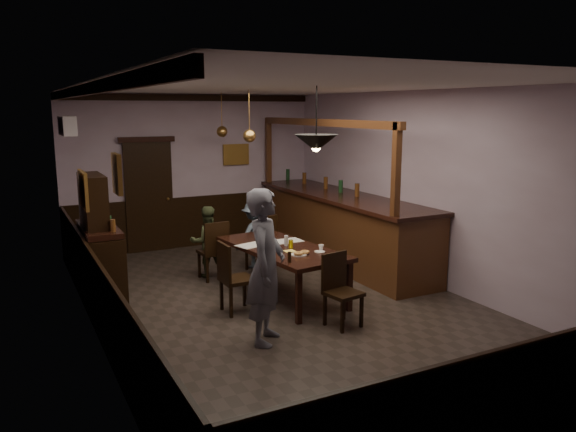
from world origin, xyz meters
TOP-DOWN VIEW (x-y plane):
  - room at (0.00, 0.00)m, footprint 5.01×8.01m
  - dining_table at (0.16, 0.39)m, footprint 1.26×2.30m
  - chair_far_left at (-0.44, 1.60)m, footprint 0.44×0.44m
  - chair_far_right at (0.47, 1.71)m, footprint 0.52×0.52m
  - chair_near at (0.32, -0.92)m, footprint 0.47×0.47m
  - chair_side at (-0.74, 0.09)m, footprint 0.43×0.43m
  - person_standing at (-0.73, -0.97)m, footprint 0.76×0.80m
  - person_seated_left at (-0.47, 1.88)m, footprint 0.59×0.47m
  - person_seated_right at (0.42, 1.99)m, footprint 0.83×0.61m
  - newspaper_left at (-0.20, 0.66)m, footprint 0.48×0.40m
  - newspaper_right at (0.39, 0.66)m, footprint 0.42×0.31m
  - napkin at (0.14, 0.11)m, footprint 0.17×0.17m
  - saucer at (0.49, -0.13)m, footprint 0.15×0.15m
  - coffee_cup at (0.54, -0.07)m, footprint 0.09×0.09m
  - pastry_plate at (0.16, -0.14)m, footprint 0.22×0.22m
  - pastry_ring_a at (0.13, -0.18)m, footprint 0.13×0.13m
  - pastry_ring_b at (0.24, -0.15)m, footprint 0.13×0.13m
  - soda_can at (0.23, 0.25)m, footprint 0.07×0.07m
  - beer_glass at (-0.08, 0.39)m, footprint 0.06×0.06m
  - water_glass at (0.24, 0.42)m, footprint 0.06×0.06m
  - pepper_mill at (-0.13, -0.41)m, footprint 0.04×0.04m
  - sideboard at (-2.21, 1.54)m, footprint 0.49×1.37m
  - bar_counter at (1.99, 1.67)m, footprint 1.06×4.54m
  - door_back at (-0.90, 3.95)m, footprint 0.90×0.06m
  - ac_unit at (-2.38, 2.90)m, footprint 0.20×0.85m
  - picture_left_small at (-2.46, -1.60)m, footprint 0.04×0.28m
  - picture_left_large at (-2.46, 0.80)m, footprint 0.04×0.62m
  - picture_back at (0.90, 3.96)m, footprint 0.55×0.04m
  - pendant_iron at (0.26, -0.40)m, footprint 0.56×0.56m
  - pendant_brass_mid at (0.10, 1.39)m, footprint 0.20×0.20m
  - pendant_brass_far at (0.30, 3.13)m, footprint 0.20×0.20m

SIDE VIEW (x-z plane):
  - chair_near at x=0.32m, z-range 0.04..0.97m
  - chair_far_left at x=-0.44m, z-range 0.05..1.01m
  - chair_far_right at x=0.47m, z-range 0.05..1.01m
  - chair_side at x=-0.74m, z-range 0.05..1.02m
  - person_seated_right at x=0.42m, z-range 0.00..1.16m
  - person_seated_left at x=-0.47m, z-range 0.00..1.16m
  - bar_counter at x=1.99m, z-range -0.63..1.91m
  - dining_table at x=0.16m, z-range 0.31..1.06m
  - sideboard at x=-2.21m, z-range -0.18..1.63m
  - napkin at x=0.14m, z-range 0.75..0.75m
  - newspaper_left at x=-0.20m, z-range 0.75..0.76m
  - newspaper_right at x=0.39m, z-range 0.75..0.76m
  - saucer at x=0.49m, z-range 0.75..0.76m
  - pastry_plate at x=0.16m, z-range 0.75..0.76m
  - pastry_ring_a at x=0.13m, z-range 0.77..0.81m
  - pastry_ring_b at x=0.24m, z-range 0.77..0.81m
  - coffee_cup at x=0.54m, z-range 0.76..0.84m
  - soda_can at x=0.23m, z-range 0.75..0.87m
  - pepper_mill at x=-0.13m, z-range 0.75..0.89m
  - water_glass at x=0.24m, z-range 0.75..0.90m
  - beer_glass at x=-0.08m, z-range 0.75..0.95m
  - person_standing at x=-0.73m, z-range 0.00..1.83m
  - door_back at x=-0.90m, z-range 0.00..2.10m
  - room at x=0.00m, z-range -0.01..3.01m
  - picture_left_large at x=-2.46m, z-range 1.46..1.94m
  - picture_back at x=0.90m, z-range 1.59..2.01m
  - picture_left_small at x=-2.46m, z-range 1.97..2.33m
  - pendant_iron at x=0.26m, z-range 1.87..2.70m
  - pendant_brass_mid at x=0.10m, z-range 1.89..2.70m
  - pendant_brass_far at x=0.30m, z-range 1.89..2.70m
  - ac_unit at x=-2.38m, z-range 2.30..2.60m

